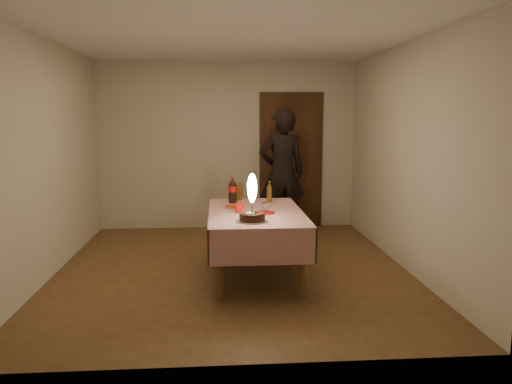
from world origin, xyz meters
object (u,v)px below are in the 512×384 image
at_px(red_plate, 265,212).
at_px(amber_bottle_left, 240,191).
at_px(cola_bottle, 233,190).
at_px(photographer, 282,173).
at_px(red_cup, 239,208).
at_px(amber_bottle_right, 269,192).
at_px(birthday_cake, 252,208).
at_px(clear_cup, 264,207).
at_px(dining_table, 256,220).

relative_size(red_plate, amber_bottle_left, 0.86).
distance_m(cola_bottle, photographer, 1.50).
bearing_deg(photographer, red_plate, -102.66).
distance_m(red_cup, amber_bottle_right, 0.75).
height_order(red_plate, cola_bottle, cola_bottle).
bearing_deg(amber_bottle_right, cola_bottle, -175.51).
xyz_separation_m(red_plate, cola_bottle, (-0.32, 0.65, 0.15)).
distance_m(amber_bottle_left, amber_bottle_right, 0.38).
bearing_deg(photographer, amber_bottle_right, -104.13).
relative_size(birthday_cake, amber_bottle_left, 1.87).
height_order(red_plate, amber_bottle_right, amber_bottle_right).
bearing_deg(clear_cup, dining_table, -173.50).
bearing_deg(clear_cup, amber_bottle_right, 78.57).
xyz_separation_m(dining_table, clear_cup, (0.09, 0.01, 0.14)).
xyz_separation_m(cola_bottle, amber_bottle_right, (0.44, 0.03, -0.03)).
relative_size(red_cup, amber_bottle_left, 0.39).
bearing_deg(birthday_cake, photographer, 75.73).
bearing_deg(red_plate, amber_bottle_right, 80.09).
relative_size(cola_bottle, amber_bottle_left, 1.25).
bearing_deg(dining_table, cola_bottle, 113.03).
relative_size(cola_bottle, amber_bottle_right, 1.25).
distance_m(red_cup, amber_bottle_left, 0.79).
xyz_separation_m(red_plate, amber_bottle_left, (-0.23, 0.83, 0.11)).
bearing_deg(photographer, amber_bottle_left, -121.01).
xyz_separation_m(dining_table, photographer, (0.53, 1.84, 0.30)).
bearing_deg(clear_cup, photographer, 76.70).
bearing_deg(amber_bottle_right, red_cup, -121.47).
xyz_separation_m(red_plate, red_cup, (-0.27, 0.05, 0.05)).
distance_m(birthday_cake, red_plate, 0.47).
height_order(red_plate, clear_cup, clear_cup).
bearing_deg(clear_cup, birthday_cake, -107.57).
xyz_separation_m(dining_table, amber_bottle_left, (-0.14, 0.73, 0.22)).
relative_size(birthday_cake, photographer, 0.26).
distance_m(red_plate, photographer, 2.00).
xyz_separation_m(dining_table, red_cup, (-0.18, -0.06, 0.15)).
height_order(cola_bottle, photographer, photographer).
bearing_deg(red_cup, clear_cup, 13.50).
xyz_separation_m(birthday_cake, cola_bottle, (-0.16, 1.07, 0.02)).
bearing_deg(cola_bottle, amber_bottle_left, 63.15).
height_order(clear_cup, photographer, photographer).
height_order(red_cup, amber_bottle_left, amber_bottle_left).
bearing_deg(red_plate, amber_bottle_left, 105.49).
xyz_separation_m(birthday_cake, amber_bottle_left, (-0.07, 1.26, -0.01)).
distance_m(red_cup, cola_bottle, 0.61).
height_order(clear_cup, cola_bottle, cola_bottle).
bearing_deg(cola_bottle, red_plate, -63.46).
bearing_deg(birthday_cake, red_plate, 68.63).
bearing_deg(dining_table, red_cup, -162.96).
xyz_separation_m(red_cup, amber_bottle_left, (0.04, 0.79, 0.07)).
distance_m(dining_table, photographer, 1.94).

